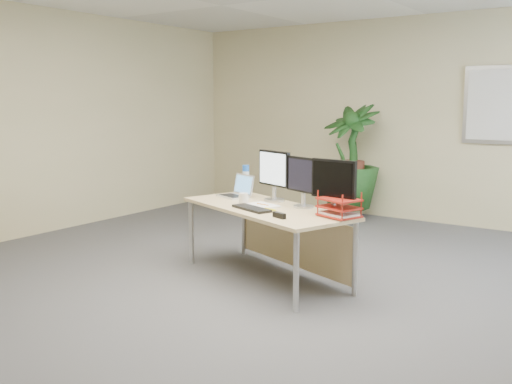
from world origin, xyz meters
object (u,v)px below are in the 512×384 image
Objects in this scene: floor_plant at (350,164)px; monitor_left at (274,172)px; laptop at (238,191)px; desk at (274,220)px; monitor_right at (304,179)px.

monitor_left is at bearing -80.15° from floor_plant.
desk is at bearing -20.05° from laptop.
floor_plant is 3.16× the size of monitor_left.
monitor_left reaches higher than desk.
floor_plant is 2.62m from monitor_left.
monitor_right is at bearing 15.23° from desk.
laptop reaches higher than desk.
floor_plant is 4.00× the size of laptop.
floor_plant is (-0.58, 2.78, 0.22)m from desk.
desk is 3.94× the size of monitor_left.
monitor_right is at bearing -72.76° from floor_plant.
floor_plant is at bearing 90.34° from laptop.
monitor_left is at bearing -0.46° from laptop.
monitor_left is (-0.13, 0.20, 0.41)m from desk.
desk is 4.19× the size of monitor_right.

